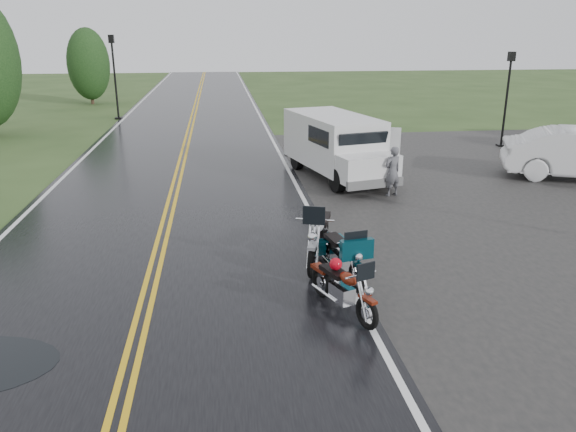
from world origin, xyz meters
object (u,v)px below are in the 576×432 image
object	(u,v)px
motorcycle_red	(368,301)
motorcycle_silver	(313,247)
person_at_van	(393,172)
van_white	(338,159)
motorcycle_teal	(357,266)
lamp_post_far_right	(506,100)
lamp_post_far_left	(115,77)

from	to	relation	value
motorcycle_red	motorcycle_silver	bearing A→B (deg)	83.13
person_at_van	van_white	bearing A→B (deg)	-43.26
motorcycle_teal	motorcycle_silver	bearing A→B (deg)	123.27
person_at_van	motorcycle_red	bearing A→B (deg)	47.46
motorcycle_silver	person_at_van	xyz separation A→B (m)	(3.31, 5.54, 0.03)
person_at_van	lamp_post_far_right	world-z (taller)	lamp_post_far_right
motorcycle_silver	lamp_post_far_right	world-z (taller)	lamp_post_far_right
motorcycle_teal	person_at_van	world-z (taller)	person_at_van
motorcycle_red	person_at_van	size ratio (longest dim) A/B	1.28
motorcycle_red	motorcycle_silver	size ratio (longest dim) A/B	0.79
lamp_post_far_right	motorcycle_silver	bearing A→B (deg)	-129.64
lamp_post_far_left	motorcycle_red	bearing A→B (deg)	-72.30
motorcycle_red	lamp_post_far_right	xyz separation A→B (m)	(9.64, 14.39, 1.41)
motorcycle_silver	person_at_van	size ratio (longest dim) A/B	1.62
van_white	person_at_van	distance (m)	1.66
motorcycle_red	lamp_post_far_left	world-z (taller)	lamp_post_far_left
motorcycle_red	motorcycle_teal	xyz separation A→B (m)	(0.16, 1.36, 0.03)
van_white	person_at_van	size ratio (longest dim) A/B	3.61
motorcycle_red	van_white	size ratio (longest dim) A/B	0.36
person_at_van	lamp_post_far_left	bearing A→B (deg)	-80.57
van_white	lamp_post_far_left	bearing A→B (deg)	104.98
motorcycle_red	lamp_post_far_left	bearing A→B (deg)	86.07
motorcycle_silver	lamp_post_far_left	bearing A→B (deg)	125.61
motorcycle_silver	person_at_van	bearing A→B (deg)	76.83
lamp_post_far_left	motorcycle_silver	bearing A→B (deg)	-72.03
motorcycle_red	motorcycle_teal	distance (m)	1.37
motorcycle_teal	person_at_van	distance (m)	6.80
van_white	lamp_post_far_left	size ratio (longest dim) A/B	1.17
motorcycle_teal	lamp_post_far_right	xyz separation A→B (m)	(9.48, 13.03, 1.38)
motorcycle_red	motorcycle_teal	size ratio (longest dim) A/B	0.95
motorcycle_teal	motorcycle_silver	xyz separation A→B (m)	(-0.71, 0.73, 0.12)
motorcycle_red	motorcycle_silver	distance (m)	2.17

